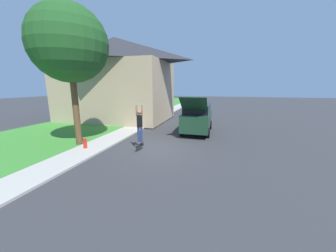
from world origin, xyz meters
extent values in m
plane|color=#333335|center=(0.00, 0.00, 0.00)|extent=(120.00, 120.00, 0.00)
cube|color=#387F2D|center=(-8.00, 6.00, 0.04)|extent=(10.00, 80.00, 0.08)
cube|color=#ADA89E|center=(-3.60, 6.00, 0.05)|extent=(1.80, 80.00, 0.10)
cube|color=tan|center=(-7.22, 8.14, 3.01)|extent=(10.75, 7.22, 5.85)
pyramid|color=#28282D|center=(-7.22, 8.14, 7.18)|extent=(11.55, 8.02, 2.49)
cylinder|color=brown|center=(-4.78, -0.70, 2.38)|extent=(0.36, 0.36, 4.60)
sphere|color=#1E4C1E|center=(-4.78, -0.70, 5.84)|extent=(4.23, 4.23, 4.23)
cylinder|color=brown|center=(-5.01, 9.49, 2.12)|extent=(0.36, 0.36, 4.09)
sphere|color=#1E4C1E|center=(-5.01, 9.49, 5.24)|extent=(3.90, 3.90, 3.90)
cube|color=#193823|center=(1.80, 4.55, 0.99)|extent=(1.95, 4.56, 1.23)
cube|color=black|center=(1.80, 4.66, 1.92)|extent=(1.80, 3.56, 0.61)
cylinder|color=black|center=(0.86, 5.96, 0.36)|extent=(0.24, 0.72, 0.72)
cylinder|color=black|center=(2.74, 5.96, 0.36)|extent=(0.24, 0.72, 0.72)
cylinder|color=black|center=(0.86, 3.13, 0.36)|extent=(0.24, 0.72, 0.72)
cylinder|color=black|center=(2.74, 3.13, 0.36)|extent=(0.24, 0.72, 0.72)
cube|color=#193823|center=(1.80, 2.22, 2.43)|extent=(1.72, 1.38, 0.99)
cube|color=#B7B7BC|center=(0.98, 14.61, 0.51)|extent=(1.74, 4.56, 0.66)
cube|color=black|center=(0.98, 14.50, 1.09)|extent=(1.53, 2.37, 0.49)
cylinder|color=black|center=(0.14, 15.98, 0.32)|extent=(0.20, 0.64, 0.64)
cylinder|color=black|center=(1.82, 15.98, 0.32)|extent=(0.20, 0.64, 0.64)
cylinder|color=black|center=(0.14, 13.24, 0.32)|extent=(0.20, 0.64, 0.64)
cylinder|color=black|center=(1.82, 13.24, 0.32)|extent=(0.20, 0.64, 0.64)
cylinder|color=navy|center=(-0.83, -0.63, 0.94)|extent=(0.13, 0.13, 0.85)
cylinder|color=navy|center=(-0.66, -0.63, 0.94)|extent=(0.13, 0.13, 0.85)
cube|color=black|center=(-0.74, -0.63, 1.69)|extent=(0.25, 0.20, 0.65)
sphere|color=brown|center=(-0.74, -0.63, 2.18)|extent=(0.24, 0.24, 0.24)
cylinder|color=brown|center=(-0.90, -0.63, 2.26)|extent=(0.09, 0.09, 0.58)
cylinder|color=brown|center=(-0.58, -0.63, 2.26)|extent=(0.09, 0.09, 0.58)
cube|color=black|center=(-0.78, -0.63, 0.28)|extent=(0.19, 0.77, 0.23)
cylinder|color=silver|center=(-0.83, -0.38, 0.36)|extent=(0.03, 0.06, 0.06)
cylinder|color=silver|center=(-0.78, -0.38, 0.19)|extent=(0.03, 0.06, 0.06)
cylinder|color=silver|center=(-0.90, -0.86, 0.34)|extent=(0.03, 0.06, 0.06)
cylinder|color=silver|center=(-0.85, -0.86, 0.17)|extent=(0.03, 0.06, 0.06)
cylinder|color=red|center=(-3.85, -1.32, 0.33)|extent=(0.20, 0.20, 0.45)
sphere|color=red|center=(-3.85, -1.32, 0.62)|extent=(0.18, 0.18, 0.18)
camera|label=1|loc=(3.42, -9.89, 3.54)|focal=20.00mm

